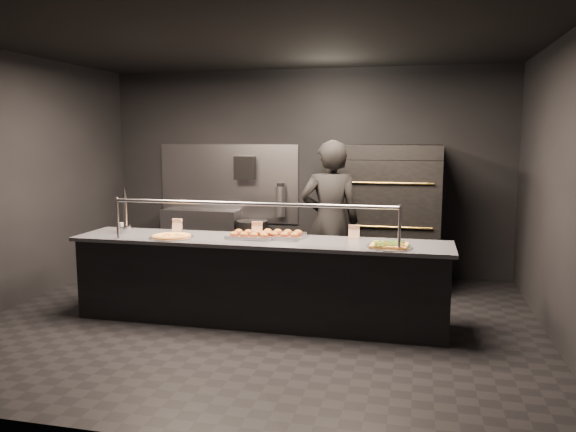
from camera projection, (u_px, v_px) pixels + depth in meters
The scene contains 15 objects.
room at pixel (257, 186), 6.02m from camera, with size 6.04×6.00×3.00m.
service_counter at pixel (259, 280), 6.11m from camera, with size 4.10×0.78×1.37m.
pizza_oven at pixel (382, 215), 7.61m from camera, with size 1.50×1.23×1.91m.
prep_shelf at pixel (201, 238), 8.71m from camera, with size 1.20×0.35×0.90m, color #99999E.
towel_dispenser at pixel (245, 168), 8.47m from camera, with size 0.30×0.20×0.35m, color black.
fire_extinguisher at pixel (281, 201), 8.42m from camera, with size 0.14×0.14×0.51m.
beer_tap at pixel (125, 220), 6.43m from camera, with size 0.14×0.20×0.53m.
round_pizza at pixel (172, 236), 6.13m from camera, with size 0.49×0.49×0.03m.
slider_tray_a at pixel (251, 235), 6.12m from camera, with size 0.53×0.41×0.08m.
slider_tray_b at pixel (281, 235), 6.14m from camera, with size 0.58×0.49×0.08m.
square_pizza at pixel (389, 246), 5.59m from camera, with size 0.46×0.46×0.05m.
condiment_jar at pixel (123, 227), 6.52m from camera, with size 0.16×0.06×0.11m.
tent_cards at pixel (261, 228), 6.32m from camera, with size 2.19×0.04×0.15m.
trash_bin at pixel (252, 246), 8.43m from camera, with size 0.46×0.46×0.77m, color black.
worker at pixel (330, 222), 6.82m from camera, with size 0.72×0.47×1.98m, color black.
Camera 1 is at (1.67, -5.73, 2.01)m, focal length 35.00 mm.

